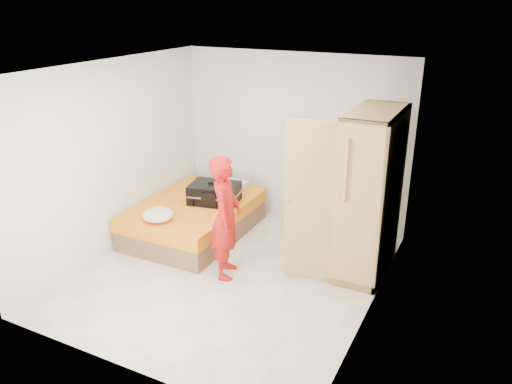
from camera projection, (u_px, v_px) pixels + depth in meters
The scene contains 7 objects.
room at pixel (229, 178), 5.98m from camera, with size 4.00×4.02×2.60m.
bed at pixel (195, 218), 7.44m from camera, with size 1.42×2.02×0.50m.
wardrobe at pixel (365, 198), 6.20m from camera, with size 1.16×1.29×2.10m.
person at pixel (226, 217), 6.15m from camera, with size 0.58×0.38×1.59m, color #B3210B.
suitcase at pixel (214, 193), 7.33m from camera, with size 0.81×0.66×0.31m.
round_cushion at pixel (158, 215), 6.75m from camera, with size 0.43×0.43×0.16m, color silver.
pillow at pixel (231, 183), 7.98m from camera, with size 0.52×0.26×0.09m, color silver.
Camera 1 is at (2.80, -4.89, 3.33)m, focal length 35.00 mm.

